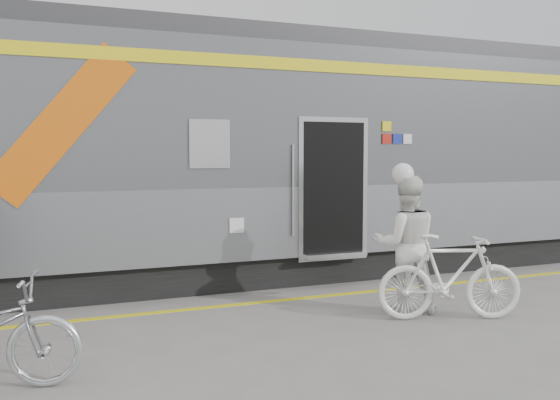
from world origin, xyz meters
TOP-DOWN VIEW (x-y plane):
  - ground at (0.00, 0.00)m, footprint 90.00×90.00m
  - train at (-0.84, 4.19)m, footprint 24.00×3.17m
  - safety_strip at (0.00, 2.15)m, footprint 24.00×0.12m
  - woman at (1.57, 0.99)m, footprint 1.06×0.95m
  - bicycle_right at (1.87, 0.44)m, footprint 1.91×1.10m
  - helmet_woman at (1.57, 0.99)m, footprint 0.29×0.29m

SIDE VIEW (x-z plane):
  - ground at x=0.00m, z-range 0.00..0.00m
  - safety_strip at x=0.00m, z-range 0.00..0.01m
  - bicycle_right at x=1.87m, z-range 0.00..1.10m
  - woman at x=1.57m, z-range 0.00..1.82m
  - helmet_woman at x=1.57m, z-range 1.82..2.11m
  - train at x=-0.84m, z-range 0.00..4.10m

